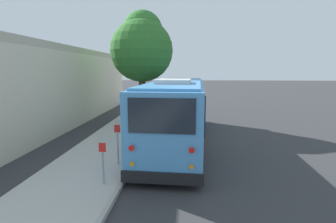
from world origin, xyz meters
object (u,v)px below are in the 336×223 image
parked_sedan_silver (178,94)px  parked_sedan_white (179,90)px  parked_sedan_blue (177,100)px  street_tree (142,47)px  shuttle_bus (177,108)px  sign_post_near (103,163)px  sign_post_far (118,144)px

parked_sedan_silver → parked_sedan_white: bearing=-4.5°
parked_sedan_white → parked_sedan_blue: bearing=-177.2°
parked_sedan_blue → parked_sedan_white: size_ratio=0.94×
parked_sedan_silver → street_tree: size_ratio=0.62×
street_tree → shuttle_bus: bearing=-153.5°
sign_post_near → sign_post_far: 1.77m
parked_sedan_blue → street_tree: bearing=168.6°
parked_sedan_silver → street_tree: 15.59m
parked_sedan_white → street_tree: bearing=176.9°
street_tree → sign_post_near: (-10.94, -0.57, -4.43)m
shuttle_bus → parked_sedan_silver: shuttle_bus is taller
parked_sedan_white → sign_post_far: size_ratio=3.00×
street_tree → parked_sedan_silver: bearing=-8.2°
street_tree → sign_post_near: 11.81m
parked_sedan_silver → sign_post_near: (-25.65, 1.54, 0.25)m
shuttle_bus → parked_sedan_blue: shuttle_bus is taller
parked_sedan_blue → sign_post_far: size_ratio=2.83×
shuttle_bus → sign_post_far: shuttle_bus is taller
parked_sedan_blue → sign_post_far: 17.55m
street_tree → sign_post_far: street_tree is taller
street_tree → sign_post_far: (-9.16, -0.57, -4.34)m
parked_sedan_blue → street_tree: street_tree is taller
street_tree → parked_sedan_white: bearing=-5.4°
parked_sedan_white → sign_post_near: sign_post_near is taller
parked_sedan_blue → sign_post_far: sign_post_far is taller
shuttle_bus → sign_post_far: size_ratio=7.65×
sign_post_far → parked_sedan_blue: bearing=-5.3°
parked_sedan_silver → parked_sedan_white: 7.23m
parked_sedan_blue → parked_sedan_silver: (6.41, 0.08, -0.01)m
shuttle_bus → parked_sedan_silver: bearing=4.5°
parked_sedan_silver → parked_sedan_white: (7.23, 0.04, 0.02)m
parked_sedan_blue → sign_post_near: 19.31m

